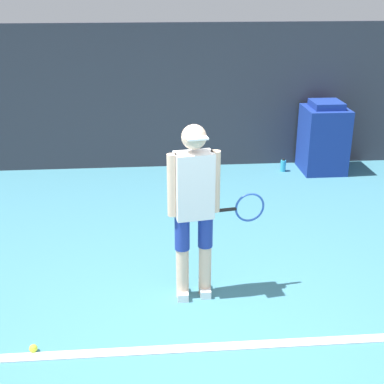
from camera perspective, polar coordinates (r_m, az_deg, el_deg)
The scene contains 7 objects.
ground_plane at distance 4.56m, azimuth 1.61°, elevation -16.72°, with size 24.00×24.00×0.00m, color teal.
back_wall at distance 8.43m, azimuth -1.86°, elevation 10.09°, with size 24.00×0.10×2.23m.
court_baseline at distance 4.60m, azimuth 1.54°, elevation -16.25°, with size 21.60×0.10×0.01m.
tennis_player at distance 4.81m, azimuth 0.32°, elevation -1.41°, with size 0.91×0.31×1.69m.
tennis_ball at distance 4.72m, azimuth -16.57°, elevation -15.70°, with size 0.07×0.07×0.07m.
covered_chair at distance 8.57m, azimuth 13.84°, elevation 5.61°, with size 0.65×0.69×1.11m.
water_bottle at distance 8.53m, azimuth 9.70°, elevation 2.80°, with size 0.08×0.08×0.20m.
Camera 1 is at (-0.42, -3.54, 2.85)m, focal length 50.00 mm.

